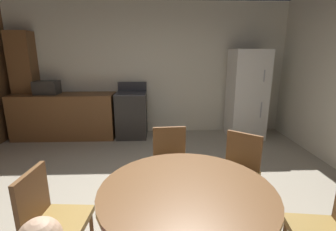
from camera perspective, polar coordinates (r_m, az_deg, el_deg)
ground_plane at (r=2.78m, az=-6.31°, el=-23.12°), size 14.00×14.00×0.00m
wall_back at (r=5.25m, az=-4.48°, el=10.76°), size 6.01×0.12×2.70m
kitchen_counter at (r=5.34m, az=-23.04°, el=-0.09°), size 2.00×0.60×0.90m
pantry_column at (r=5.72m, az=-30.36°, el=6.12°), size 0.44×0.36×2.10m
oven_range at (r=5.02m, az=-8.50°, el=0.25°), size 0.60×0.60×1.10m
refrigerator at (r=5.17m, az=17.97°, el=4.79°), size 0.68×0.68×1.76m
microwave at (r=5.35m, az=-26.60°, el=5.90°), size 0.44×0.32×0.26m
dining_table at (r=1.88m, az=4.36°, el=-20.83°), size 1.26×1.26×0.76m
chair_northeast at (r=2.73m, az=16.21°, el=-11.98°), size 0.56×0.56×0.87m
chair_north at (r=2.80m, az=0.55°, el=-10.62°), size 0.43×0.43×0.87m
chair_east at (r=2.19m, az=34.20°, el=-21.33°), size 0.45×0.45×0.87m
chair_west at (r=2.15m, az=-25.95°, el=-20.72°), size 0.43×0.43×0.87m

